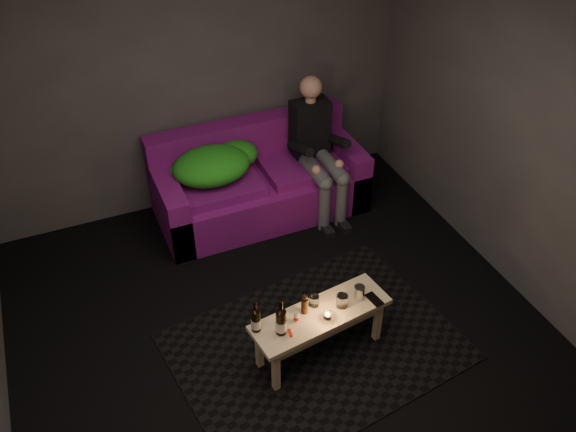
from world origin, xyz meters
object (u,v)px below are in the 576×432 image
sofa (258,183)px  beer_bottle_a (256,320)px  person (317,146)px  steel_cup (359,292)px  coffee_table (321,320)px  beer_bottle_b (281,321)px

sofa → beer_bottle_a: 1.97m
person → steel_cup: (-0.45, -1.67, -0.19)m
person → beer_bottle_a: size_ratio=4.77×
coffee_table → beer_bottle_a: beer_bottle_a is taller
sofa → coffee_table: size_ratio=1.81×
sofa → beer_bottle_b: size_ratio=6.38×
person → coffee_table: (-0.77, -1.70, -0.32)m
person → steel_cup: person is taller
person → beer_bottle_a: person is taller
sofa → beer_bottle_b: 2.01m
coffee_table → beer_bottle_a: (-0.48, 0.04, 0.18)m
sofa → person: person is taller
coffee_table → beer_bottle_b: beer_bottle_b is taller
beer_bottle_a → steel_cup: (0.80, -0.01, -0.05)m
beer_bottle_a → beer_bottle_b: size_ratio=0.89×
coffee_table → beer_bottle_b: bearing=-170.2°
beer_bottle_b → steel_cup: beer_bottle_b is taller
sofa → person: (0.54, -0.16, 0.37)m
sofa → coffee_table: sofa is taller
beer_bottle_b → beer_bottle_a: bearing=148.1°
coffee_table → beer_bottle_b: size_ratio=3.53×
beer_bottle_b → sofa: bearing=73.7°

